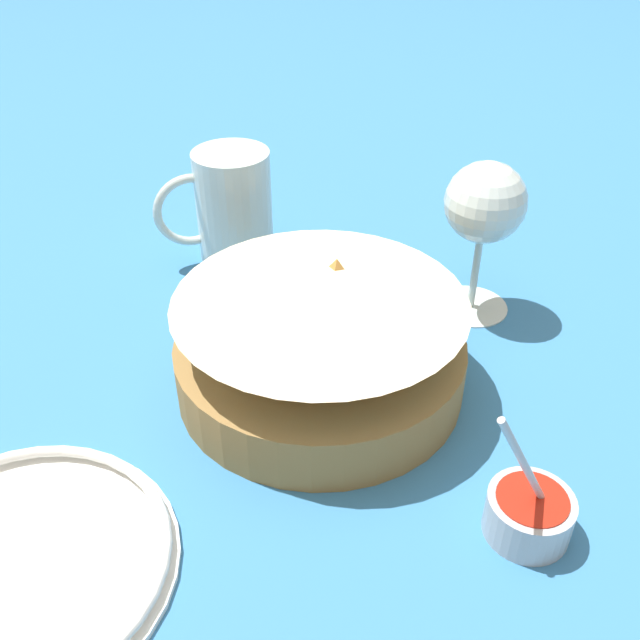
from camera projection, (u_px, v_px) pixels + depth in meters
name	position (u px, v px, depth m)	size (l,w,h in m)	color
ground_plane	(348.00, 411.00, 0.57)	(4.00, 4.00, 0.00)	teal
food_basket	(320.00, 349.00, 0.57)	(0.23, 0.23, 0.09)	olive
sauce_cup	(529.00, 512.00, 0.46)	(0.07, 0.06, 0.11)	#B7B7BC
wine_glass	(485.00, 208.00, 0.63)	(0.07, 0.07, 0.15)	silver
beer_mug	(232.00, 210.00, 0.74)	(0.12, 0.08, 0.12)	silver
side_plate	(14.00, 565.00, 0.44)	(0.21, 0.21, 0.01)	white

